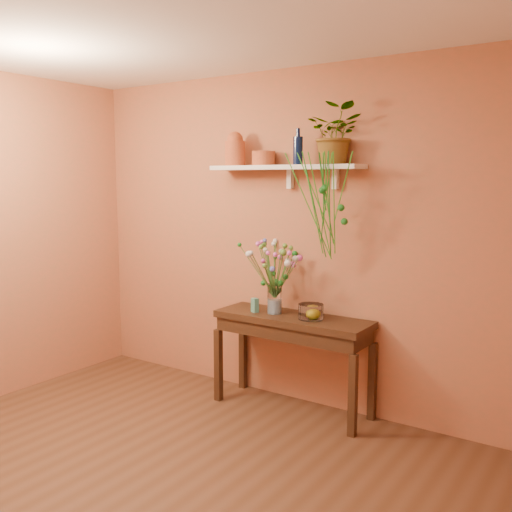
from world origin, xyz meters
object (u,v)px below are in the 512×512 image
Objects in this scene: spider_plant at (336,134)px; glass_vase at (275,301)px; terracotta_jug at (235,149)px; glass_bowl at (311,312)px; bouquet at (277,261)px; sideboard at (292,330)px; blue_bottle at (298,150)px.

glass_vase is (-0.45, -0.12, -1.29)m from spider_plant.
glass_bowl is (0.77, -0.08, -1.25)m from terracotta_jug.
terracotta_jug reaches higher than bouquet.
terracotta_jug is 1.47m from glass_bowl.
spider_plant reaches higher than terracotta_jug.
bouquet is at bearing 175.44° from glass_bowl.
terracotta_jug reaches higher than glass_vase.
terracotta_jug is (-0.60, 0.06, 1.42)m from sideboard.
spider_plant is 1.85× the size of glass_vase.
terracotta_jug is 0.51× the size of bouquet.
terracotta_jug reaches higher than blue_bottle.
terracotta_jug is at bearing 174.15° from glass_bowl.
spider_plant is 2.29× the size of glass_bowl.
sideboard is 6.53× the size of glass_bowl.
terracotta_jug is 0.99m from bouquet.
blue_bottle is at bearing 0.68° from terracotta_jug.
bouquet is (-0.44, -0.10, -0.97)m from spider_plant.
terracotta_jug is 0.59m from blue_bottle.
sideboard is 0.24m from glass_bowl.
glass_vase is (-0.16, -0.01, 0.21)m from sideboard.
glass_vase is (0.44, -0.08, -1.20)m from terracotta_jug.
glass_bowl is at bearing -4.56° from bouquet.
spider_plant is (0.89, 0.05, 0.09)m from terracotta_jug.
spider_plant is at bearing 21.07° from sideboard.
sideboard is 0.27m from glass_vase.
sideboard is 5.30× the size of glass_vase.
blue_bottle is at bearing -172.06° from spider_plant.
terracotta_jug is 1.16× the size of glass_vase.
terracotta_jug is 1.28m from glass_vase.
terracotta_jug is at bearing 170.17° from glass_vase.
spider_plant reaches higher than blue_bottle.
glass_bowl is (0.18, -0.09, -1.23)m from blue_bottle.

